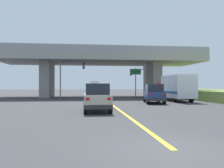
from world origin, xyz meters
name	(u,v)px	position (x,y,z in m)	size (l,w,h in m)	color
ground	(101,97)	(0.00, 31.65, 0.00)	(160.00, 160.00, 0.00)	#353538
overpass_bridge	(101,63)	(0.00, 31.65, 5.64)	(32.49, 10.50, 7.82)	gray
lane_divider_stripe	(114,106)	(0.00, 14.24, 0.00)	(0.20, 28.48, 0.01)	yellow
suv_lead	(97,98)	(-1.75, 10.19, 1.01)	(1.89, 4.30, 2.02)	#B7B29E
suv_crossing	(154,94)	(4.71, 17.38, 1.01)	(2.55, 4.89, 2.02)	navy
box_truck	(176,88)	(8.29, 20.23, 1.63)	(2.33, 7.34, 3.10)	red
sedan_oncoming	(95,90)	(-0.75, 38.19, 1.01)	(1.96, 4.73, 2.02)	black
traffic_signal_nearside	(140,77)	(5.53, 27.08, 3.19)	(2.38, 0.36, 5.23)	slate
traffic_signal_farside	(69,72)	(-5.11, 27.95, 3.85)	(3.68, 0.36, 5.95)	slate
highway_sign	(136,76)	(5.41, 29.48, 3.50)	(1.72, 0.17, 4.73)	#56595E
semi_truck_distant	(94,87)	(-0.23, 57.68, 1.62)	(2.33, 6.49, 3.09)	navy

